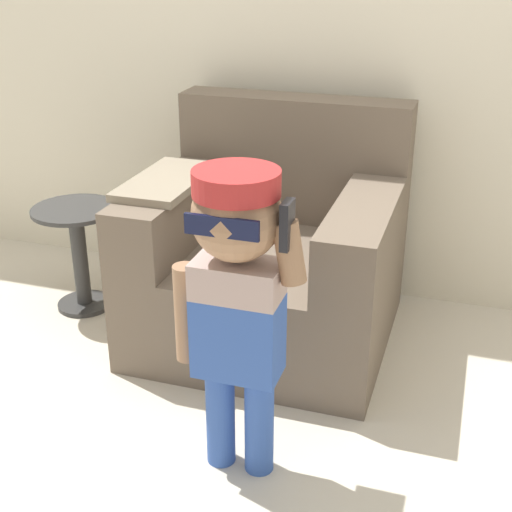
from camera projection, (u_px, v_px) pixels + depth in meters
ground_plane at (298, 349)px, 2.86m from camera, size 10.00×10.00×0.00m
armchair at (272, 258)px, 2.88m from camera, size 0.99×0.92×0.92m
person_child at (237, 280)px, 1.98m from camera, size 0.39×0.29×0.96m
side_table at (79, 248)px, 3.08m from camera, size 0.37×0.37×0.47m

